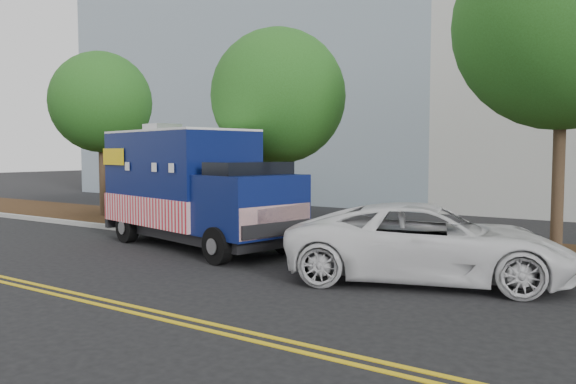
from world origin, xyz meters
The scene contains 11 objects.
ground centered at (0.00, 0.00, 0.00)m, with size 120.00×120.00×0.00m, color black.
curb centered at (0.00, 1.40, 0.07)m, with size 120.00×0.18×0.15m, color #9E9E99.
mulch_strip centered at (0.00, 3.50, 0.07)m, with size 120.00×4.00×0.15m, color black.
centerline_near centered at (0.00, -4.45, 0.01)m, with size 120.00×0.10×0.01m, color gold.
centerline_far centered at (0.00, -4.70, 0.01)m, with size 120.00×0.10×0.01m, color gold.
tree_a centered at (-7.53, 3.16, 4.39)m, with size 3.76×3.76×6.28m.
tree_b centered at (0.40, 3.41, 4.19)m, with size 4.04×4.04×6.22m.
tree_c centered at (8.17, 2.99, 5.32)m, with size 4.67×4.67×7.67m.
sign_post centered at (-1.32, 1.65, 1.20)m, with size 0.06×0.06×2.40m, color #473828.
food_truck centered at (-0.46, 0.55, 1.51)m, with size 6.66×3.65×3.33m.
white_car centered at (6.31, 0.04, 0.76)m, with size 2.52×5.47×1.52m, color silver.
Camera 1 is at (10.10, -10.52, 2.51)m, focal length 35.00 mm.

